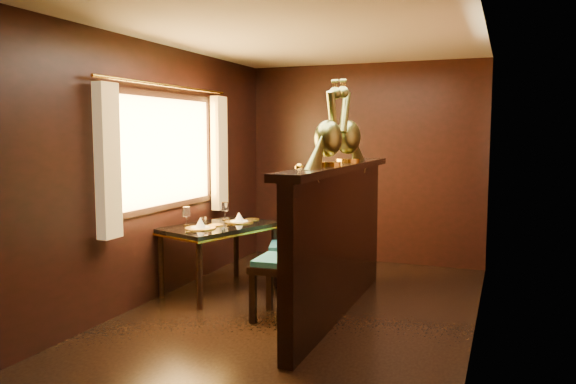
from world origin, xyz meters
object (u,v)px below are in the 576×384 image
(dining_table, at_px, (219,232))
(chair_right, at_px, (302,228))
(peacock_left, at_px, (328,122))
(chair_left, at_px, (297,239))
(peacock_right, at_px, (348,122))

(dining_table, distance_m, chair_right, 0.85)
(chair_right, height_order, peacock_left, peacock_left)
(dining_table, bearing_deg, chair_right, 36.91)
(chair_left, relative_size, peacock_left, 1.91)
(chair_left, distance_m, peacock_left, 1.04)
(dining_table, height_order, peacock_right, peacock_right)
(chair_left, bearing_deg, peacock_left, -12.88)
(chair_right, distance_m, peacock_right, 1.22)
(dining_table, bearing_deg, peacock_right, 19.37)
(peacock_right, bearing_deg, dining_table, -179.28)
(chair_right, bearing_deg, peacock_right, -43.28)
(chair_left, height_order, peacock_right, peacock_right)
(chair_right, bearing_deg, chair_left, -91.45)
(chair_left, bearing_deg, chair_right, 104.00)
(dining_table, relative_size, chair_left, 0.97)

